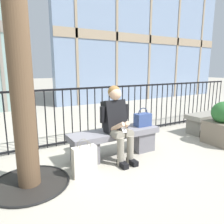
% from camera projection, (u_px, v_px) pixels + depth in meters
% --- Properties ---
extents(ground_plane, '(60.00, 60.00, 0.00)m').
position_uv_depth(ground_plane, '(115.00, 155.00, 3.69)').
color(ground_plane, '#A8A091').
extents(stone_bench, '(1.60, 0.44, 0.45)m').
position_uv_depth(stone_bench, '(115.00, 140.00, 3.63)').
color(stone_bench, slate).
rests_on(stone_bench, ground).
extents(seated_person_with_phone, '(0.52, 0.66, 1.21)m').
position_uv_depth(seated_person_with_phone, '(117.00, 121.00, 3.43)').
color(seated_person_with_phone, gray).
rests_on(seated_person_with_phone, ground).
extents(handbag_on_bench, '(0.29, 0.17, 0.34)m').
position_uv_depth(handbag_on_bench, '(143.00, 119.00, 3.85)').
color(handbag_on_bench, '#33477F').
rests_on(handbag_on_bench, stone_bench).
extents(shopping_bag, '(0.34, 0.12, 0.53)m').
position_uv_depth(shopping_bag, '(84.00, 161.00, 2.95)').
color(shopping_bag, beige).
rests_on(shopping_bag, ground).
extents(plaza_railing, '(8.60, 0.04, 1.11)m').
position_uv_depth(plaza_railing, '(91.00, 114.00, 4.37)').
color(plaza_railing, black).
rests_on(plaza_railing, ground).
extents(stone_bench_far, '(1.60, 0.44, 0.45)m').
position_uv_depth(stone_bench_far, '(214.00, 120.00, 5.10)').
color(stone_bench_far, gray).
rests_on(stone_bench_far, ground).
extents(planter, '(0.57, 0.57, 0.85)m').
position_uv_depth(planter, '(223.00, 125.00, 4.19)').
color(planter, '#726656').
rests_on(planter, ground).
extents(building_facade_right, '(9.02, 0.43, 9.00)m').
position_uv_depth(building_facade_right, '(149.00, 0.00, 9.67)').
color(building_facade_right, '#7A8EAD').
rests_on(building_facade_right, ground).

